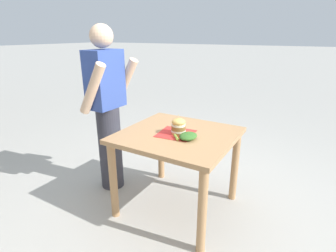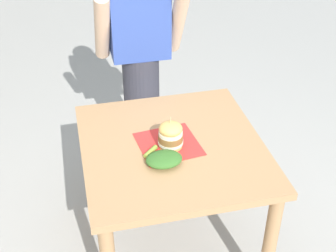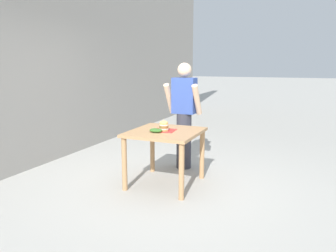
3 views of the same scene
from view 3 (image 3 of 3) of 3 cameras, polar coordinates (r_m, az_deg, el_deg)
ground_plane at (r=4.71m, az=-0.48°, el=-10.01°), size 80.00×80.00×0.00m
patio_table at (r=4.52m, az=-0.50°, el=-2.43°), size 0.93×0.97×0.77m
serving_paper at (r=4.51m, az=-0.68°, el=-0.78°), size 0.33×0.33×0.00m
sandwich at (r=4.48m, az=-0.72°, el=0.06°), size 0.13×0.13×0.18m
pickle_spear at (r=4.50m, az=-2.22°, el=-0.64°), size 0.08×0.08×0.02m
side_salad at (r=4.40m, az=-2.13°, el=-0.76°), size 0.18×0.14×0.05m
diner_across_table at (r=5.21m, az=2.81°, el=2.07°), size 0.55×0.35×1.69m
parked_car_near_curb at (r=14.27m, az=-18.50°, el=6.37°), size 4.23×1.90×1.60m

